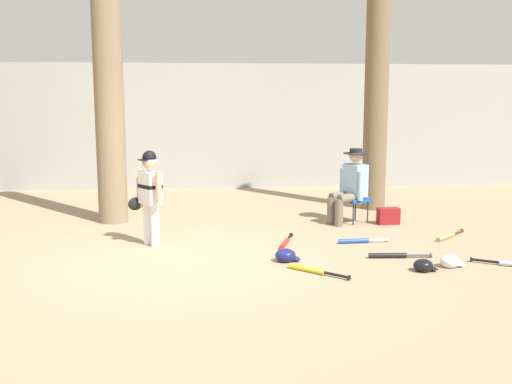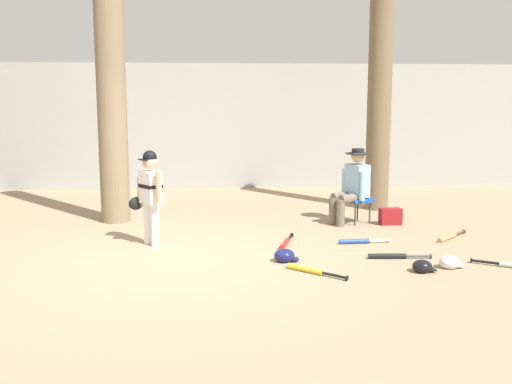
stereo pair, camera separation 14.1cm
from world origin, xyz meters
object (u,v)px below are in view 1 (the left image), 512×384
(seated_spectator, at_px, (350,184))
(bat_wood_tan, at_px, (447,236))
(batting_helmet_navy, at_px, (286,256))
(tree_behind_spectator, at_px, (376,109))
(young_ballplayer, at_px, (149,192))
(batting_helmet_white, at_px, (450,261))
(bat_black_composite, at_px, (392,255))
(tree_near_player, at_px, (108,78))
(bat_yellow_trainer, at_px, (312,270))
(folding_stool, at_px, (355,200))
(handbag_beside_stool, at_px, (388,216))
(bat_blue_youth, at_px, (358,241))
(batting_helmet_black, at_px, (423,266))
(bat_red_barrel, at_px, (285,243))

(seated_spectator, distance_m, bat_wood_tan, 1.75)
(batting_helmet_navy, bearing_deg, tree_behind_spectator, 58.06)
(young_ballplayer, height_order, batting_helmet_white, young_ballplayer)
(bat_black_composite, relative_size, batting_helmet_white, 2.80)
(tree_near_player, distance_m, bat_yellow_trainer, 4.71)
(seated_spectator, distance_m, batting_helmet_navy, 2.62)
(bat_wood_tan, bearing_deg, young_ballplayer, 179.68)
(young_ballplayer, distance_m, bat_black_composite, 3.32)
(folding_stool, bearing_deg, young_ballplayer, -159.30)
(young_ballplayer, relative_size, batting_helmet_navy, 4.28)
(handbag_beside_stool, bearing_deg, bat_yellow_trainer, -124.39)
(handbag_beside_stool, xyz_separation_m, batting_helmet_white, (-0.03, -2.47, -0.06))
(tree_behind_spectator, bearing_deg, bat_blue_youth, -110.87)
(seated_spectator, xyz_separation_m, batting_helmet_black, (0.18, -2.74, -0.57))
(bat_red_barrel, distance_m, batting_helmet_white, 2.21)
(bat_blue_youth, xyz_separation_m, batting_helmet_navy, (-1.14, -0.84, 0.04))
(bat_wood_tan, relative_size, batting_helmet_navy, 2.08)
(tree_near_player, relative_size, handbag_beside_stool, 15.35)
(batting_helmet_navy, bearing_deg, young_ballplayer, 149.76)
(bat_blue_youth, bearing_deg, bat_wood_tan, 6.17)
(batting_helmet_white, bearing_deg, folding_stool, 100.18)
(bat_black_composite, height_order, batting_helmet_navy, batting_helmet_navy)
(bat_blue_youth, bearing_deg, batting_helmet_navy, -143.75)
(batting_helmet_navy, relative_size, batting_helmet_white, 1.06)
(handbag_beside_stool, bearing_deg, batting_helmet_white, -90.78)
(handbag_beside_stool, xyz_separation_m, batting_helmet_navy, (-1.96, -2.03, -0.05))
(young_ballplayer, relative_size, handbag_beside_stool, 3.84)
(bat_black_composite, bearing_deg, seated_spectator, 90.21)
(tree_behind_spectator, height_order, batting_helmet_white, tree_behind_spectator)
(bat_blue_youth, height_order, batting_helmet_black, batting_helmet_black)
(handbag_beside_stool, relative_size, batting_helmet_white, 1.18)
(bat_blue_youth, bearing_deg, tree_behind_spectator, 69.13)
(handbag_beside_stool, xyz_separation_m, bat_wood_tan, (0.54, -1.05, -0.10))
(bat_red_barrel, height_order, bat_blue_youth, same)
(seated_spectator, relative_size, bat_yellow_trainer, 1.91)
(folding_stool, bearing_deg, batting_helmet_white, -79.82)
(batting_helmet_black, height_order, batting_helmet_white, batting_helmet_white)
(bat_wood_tan, xyz_separation_m, bat_red_barrel, (-2.38, -0.15, 0.00))
(batting_helmet_white, bearing_deg, bat_blue_youth, 121.73)
(bat_blue_youth, xyz_separation_m, batting_helmet_black, (0.40, -1.41, 0.03))
(bat_black_composite, xyz_separation_m, bat_blue_youth, (-0.23, 0.81, 0.00))
(bat_wood_tan, bearing_deg, bat_blue_youth, -173.83)
(bat_black_composite, bearing_deg, batting_helmet_black, -74.19)
(handbag_beside_stool, height_order, bat_black_composite, handbag_beside_stool)
(bat_red_barrel, relative_size, batting_helmet_navy, 2.49)
(seated_spectator, height_order, batting_helmet_black, seated_spectator)
(tree_near_player, distance_m, bat_wood_tan, 5.68)
(young_ballplayer, distance_m, bat_red_barrel, 1.98)
(batting_helmet_black, bearing_deg, batting_helmet_navy, 159.47)
(bat_blue_youth, relative_size, batting_helmet_navy, 2.35)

